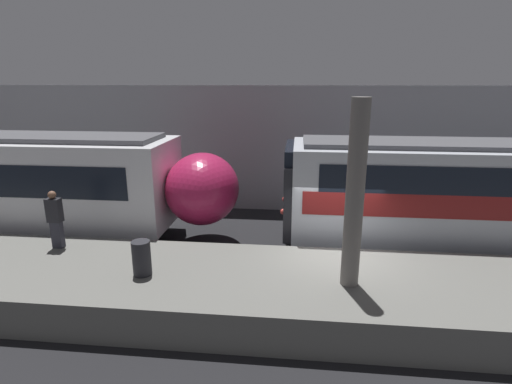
# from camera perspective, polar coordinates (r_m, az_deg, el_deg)

# --- Properties ---
(ground_plane) EXTENTS (120.00, 120.00, 0.00)m
(ground_plane) POSITION_cam_1_polar(r_m,az_deg,el_deg) (11.83, 11.27, -11.95)
(ground_plane) COLOR black
(platform) EXTENTS (40.00, 3.59, 0.92)m
(platform) POSITION_cam_1_polar(r_m,az_deg,el_deg) (10.04, 12.30, -14.32)
(platform) COLOR slate
(platform) RESTS_ON ground
(station_rear_barrier) EXTENTS (50.00, 0.15, 5.25)m
(station_rear_barrier) POSITION_cam_1_polar(r_m,az_deg,el_deg) (16.88, 9.99, 5.85)
(station_rear_barrier) COLOR #939399
(station_rear_barrier) RESTS_ON ground
(support_pillar_near) EXTENTS (0.40, 0.40, 4.18)m
(support_pillar_near) POSITION_cam_1_polar(r_m,az_deg,el_deg) (8.86, 13.93, -0.58)
(support_pillar_near) COLOR slate
(support_pillar_near) RESTS_ON platform
(person_waiting) EXTENTS (0.38, 0.24, 1.63)m
(person_waiting) POSITION_cam_1_polar(r_m,az_deg,el_deg) (12.26, -26.75, -3.36)
(person_waiting) COLOR #2D2D38
(person_waiting) RESTS_ON platform
(trash_bin) EXTENTS (0.44, 0.44, 0.85)m
(trash_bin) POSITION_cam_1_polar(r_m,az_deg,el_deg) (9.98, -16.02, -9.06)
(trash_bin) COLOR #232328
(trash_bin) RESTS_ON platform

